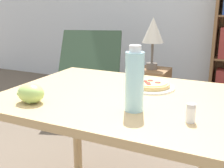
{
  "coord_description": "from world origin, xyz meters",
  "views": [
    {
      "loc": [
        0.45,
        -1.2,
        1.15
      ],
      "look_at": [
        -0.09,
        -0.07,
        0.8
      ],
      "focal_mm": 45.0,
      "sensor_mm": 36.0,
      "label": 1
    }
  ],
  "objects_px": {
    "lounge_chair_near": "(87,88)",
    "table_lamp": "(153,33)",
    "grape_bunch": "(31,93)",
    "pizza_on_plate": "(151,85)",
    "side_table": "(151,94)",
    "salt_shaker": "(191,113)",
    "drink_bottle": "(134,81)"
  },
  "relations": [
    {
      "from": "lounge_chair_near",
      "to": "table_lamp",
      "type": "xyz_separation_m",
      "value": [
        0.68,
        0.12,
        0.61
      ]
    },
    {
      "from": "grape_bunch",
      "to": "pizza_on_plate",
      "type": "bearing_deg",
      "value": 47.16
    },
    {
      "from": "side_table",
      "to": "table_lamp",
      "type": "xyz_separation_m",
      "value": [
        0.0,
        0.0,
        0.63
      ]
    },
    {
      "from": "grape_bunch",
      "to": "salt_shaker",
      "type": "bearing_deg",
      "value": 6.86
    },
    {
      "from": "drink_bottle",
      "to": "lounge_chair_near",
      "type": "bearing_deg",
      "value": 126.23
    },
    {
      "from": "pizza_on_plate",
      "to": "salt_shaker",
      "type": "distance_m",
      "value": 0.44
    },
    {
      "from": "pizza_on_plate",
      "to": "drink_bottle",
      "type": "height_order",
      "value": "drink_bottle"
    },
    {
      "from": "salt_shaker",
      "to": "drink_bottle",
      "type": "bearing_deg",
      "value": 174.15
    },
    {
      "from": "pizza_on_plate",
      "to": "table_lamp",
      "type": "relative_size",
      "value": 0.47
    },
    {
      "from": "drink_bottle",
      "to": "salt_shaker",
      "type": "distance_m",
      "value": 0.25
    },
    {
      "from": "pizza_on_plate",
      "to": "grape_bunch",
      "type": "relative_size",
      "value": 1.94
    },
    {
      "from": "side_table",
      "to": "table_lamp",
      "type": "height_order",
      "value": "table_lamp"
    },
    {
      "from": "side_table",
      "to": "drink_bottle",
      "type": "bearing_deg",
      "value": -74.94
    },
    {
      "from": "lounge_chair_near",
      "to": "table_lamp",
      "type": "height_order",
      "value": "table_lamp"
    },
    {
      "from": "grape_bunch",
      "to": "table_lamp",
      "type": "relative_size",
      "value": 0.24
    },
    {
      "from": "grape_bunch",
      "to": "salt_shaker",
      "type": "xyz_separation_m",
      "value": [
        0.67,
        0.08,
        -0.01
      ]
    },
    {
      "from": "drink_bottle",
      "to": "salt_shaker",
      "type": "xyz_separation_m",
      "value": [
        0.23,
        -0.02,
        -0.09
      ]
    },
    {
      "from": "drink_bottle",
      "to": "lounge_chair_near",
      "type": "xyz_separation_m",
      "value": [
        -1.13,
        1.54,
        -0.58
      ]
    },
    {
      "from": "drink_bottle",
      "to": "table_lamp",
      "type": "relative_size",
      "value": 0.52
    },
    {
      "from": "drink_bottle",
      "to": "side_table",
      "type": "relative_size",
      "value": 0.49
    },
    {
      "from": "salt_shaker",
      "to": "table_lamp",
      "type": "bearing_deg",
      "value": 111.86
    },
    {
      "from": "pizza_on_plate",
      "to": "table_lamp",
      "type": "bearing_deg",
      "value": 107.22
    },
    {
      "from": "side_table",
      "to": "table_lamp",
      "type": "bearing_deg",
      "value": 0.0
    },
    {
      "from": "grape_bunch",
      "to": "table_lamp",
      "type": "bearing_deg",
      "value": 90.2
    },
    {
      "from": "pizza_on_plate",
      "to": "salt_shaker",
      "type": "bearing_deg",
      "value": -53.46
    },
    {
      "from": "drink_bottle",
      "to": "salt_shaker",
      "type": "bearing_deg",
      "value": -5.85
    },
    {
      "from": "drink_bottle",
      "to": "salt_shaker",
      "type": "height_order",
      "value": "drink_bottle"
    },
    {
      "from": "drink_bottle",
      "to": "lounge_chair_near",
      "type": "relative_size",
      "value": 0.28
    },
    {
      "from": "lounge_chair_near",
      "to": "salt_shaker",
      "type": "bearing_deg",
      "value": -68.14
    },
    {
      "from": "lounge_chair_near",
      "to": "side_table",
      "type": "distance_m",
      "value": 0.69
    },
    {
      "from": "drink_bottle",
      "to": "table_lamp",
      "type": "xyz_separation_m",
      "value": [
        -0.45,
        1.66,
        0.03
      ]
    },
    {
      "from": "grape_bunch",
      "to": "drink_bottle",
      "type": "xyz_separation_m",
      "value": [
        0.44,
        0.1,
        0.08
      ]
    }
  ]
}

